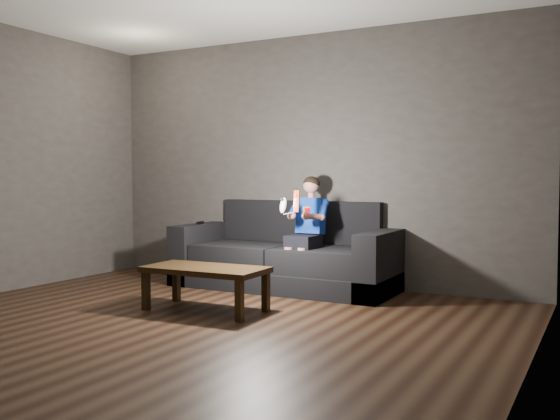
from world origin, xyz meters
The scene contains 9 objects.
floor centered at (0.00, 0.00, 0.00)m, with size 5.00×5.00×0.00m, color black.
back_wall centered at (0.00, 2.50, 1.35)m, with size 5.00×0.04×2.70m, color #393632.
right_wall centered at (2.50, 0.00, 1.35)m, with size 0.04×5.00×2.70m, color #393632.
sofa centered at (-0.09, 2.16, 0.30)m, with size 2.34×1.01×0.90m.
child centered at (0.18, 2.08, 0.72)m, with size 0.41×0.51×1.02m.
wii_remote_red centered at (0.26, 1.69, 0.93)m, with size 0.07×0.09×0.21m.
nunchuk_white centered at (0.11, 1.69, 0.89)m, with size 0.08×0.11×0.17m.
wii_remote_black centered at (-1.14, 2.07, 0.65)m, with size 0.08×0.16×0.03m.
coffee_table centered at (-0.18, 0.79, 0.33)m, with size 1.07×0.56×0.38m.
Camera 1 is at (2.92, -3.64, 1.16)m, focal length 40.00 mm.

